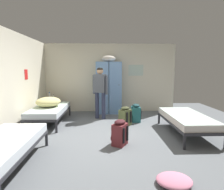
# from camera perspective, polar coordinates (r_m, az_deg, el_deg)

# --- Properties ---
(ground_plane) EXTENTS (8.52, 8.52, 0.00)m
(ground_plane) POSITION_cam_1_polar(r_m,az_deg,el_deg) (4.84, 0.11, -11.65)
(ground_plane) COLOR slate
(room_backdrop) EXTENTS (4.88, 5.39, 2.52)m
(room_backdrop) POSITION_cam_1_polar(r_m,az_deg,el_deg) (5.96, -12.55, 4.23)
(room_backdrop) COLOR beige
(room_backdrop) RESTS_ON ground_plane
(locker_bank) EXTENTS (0.90, 0.55, 2.07)m
(locker_bank) POSITION_cam_1_polar(r_m,az_deg,el_deg) (6.97, -0.97, 2.52)
(locker_bank) COLOR #6B93C6
(locker_bank) RESTS_ON ground_plane
(shelf_unit) EXTENTS (0.38, 0.30, 0.57)m
(shelf_unit) POSITION_cam_1_polar(r_m,az_deg,el_deg) (7.23, -17.32, -2.64)
(shelf_unit) COLOR brown
(shelf_unit) RESTS_ON ground_plane
(bed_right) EXTENTS (0.90, 1.90, 0.49)m
(bed_right) POSITION_cam_1_polar(r_m,az_deg,el_deg) (5.13, 21.14, -6.61)
(bed_right) COLOR #28282D
(bed_right) RESTS_ON ground_plane
(bed_left_rear) EXTENTS (0.90, 1.90, 0.49)m
(bed_left_rear) POSITION_cam_1_polar(r_m,az_deg,el_deg) (6.04, -17.97, -4.34)
(bed_left_rear) COLOR #28282D
(bed_left_rear) RESTS_ON ground_plane
(bed_left_front) EXTENTS (0.90, 1.90, 0.49)m
(bed_left_front) POSITION_cam_1_polar(r_m,az_deg,el_deg) (3.65, -29.70, -12.94)
(bed_left_front) COLOR #28282D
(bed_left_front) RESTS_ON ground_plane
(bedding_heap) EXTENTS (0.71, 0.79, 0.28)m
(bedding_heap) POSITION_cam_1_polar(r_m,az_deg,el_deg) (6.05, -18.26, -1.92)
(bedding_heap) COLOR #D1C67F
(bedding_heap) RESTS_ON bed_left_rear
(person_traveler) EXTENTS (0.49, 0.33, 1.65)m
(person_traveler) POSITION_cam_1_polar(r_m,az_deg,el_deg) (6.17, -3.52, 2.03)
(person_traveler) COLOR #2D334C
(person_traveler) RESTS_ON ground_plane
(water_bottle) EXTENTS (0.06, 0.06, 0.22)m
(water_bottle) POSITION_cam_1_polar(r_m,az_deg,el_deg) (7.22, -17.99, -0.09)
(water_bottle) COLOR white
(water_bottle) RESTS_ON shelf_unit
(lotion_bottle) EXTENTS (0.05, 0.05, 0.14)m
(lotion_bottle) POSITION_cam_1_polar(r_m,az_deg,el_deg) (7.13, -16.95, -0.44)
(lotion_bottle) COLOR white
(lotion_bottle) RESTS_ON shelf_unit
(backpack_olive) EXTENTS (0.42, 0.42, 0.55)m
(backpack_olive) POSITION_cam_1_polar(r_m,az_deg,el_deg) (5.54, 3.81, -6.35)
(backpack_olive) COLOR #566038
(backpack_olive) RESTS_ON ground_plane
(backpack_maroon) EXTENTS (0.41, 0.40, 0.55)m
(backpack_maroon) POSITION_cam_1_polar(r_m,az_deg,el_deg) (4.16, 2.22, -11.15)
(backpack_maroon) COLOR maroon
(backpack_maroon) RESTS_ON ground_plane
(backpack_teal) EXTENTS (0.34, 0.33, 0.55)m
(backpack_teal) POSITION_cam_1_polar(r_m,az_deg,el_deg) (5.95, 6.94, -5.39)
(backpack_teal) COLOR #23666B
(backpack_teal) RESTS_ON ground_plane
(clothes_pile_pink) EXTENTS (0.50, 0.45, 0.11)m
(clothes_pile_pink) POSITION_cam_1_polar(r_m,az_deg,el_deg) (3.08, 17.88, -22.88)
(clothes_pile_pink) COLOR pink
(clothes_pile_pink) RESTS_ON ground_plane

